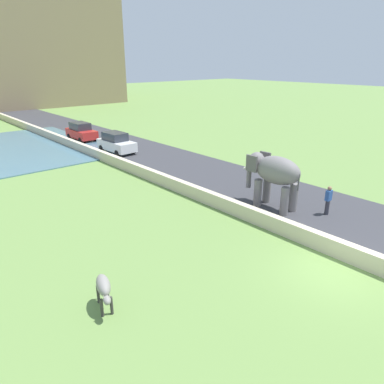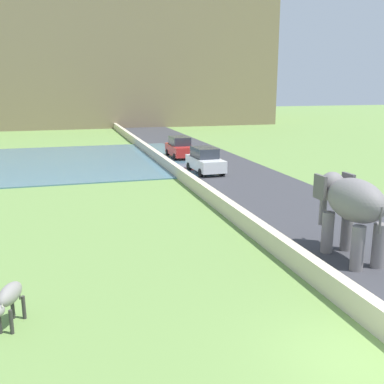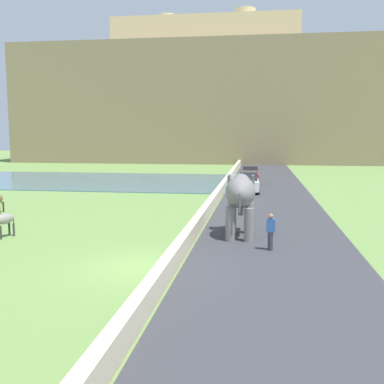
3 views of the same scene
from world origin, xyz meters
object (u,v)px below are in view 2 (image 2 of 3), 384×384
at_px(elephant, 351,204).
at_px(car_white, 205,160).
at_px(cow_grey, 9,297).
at_px(car_red, 180,147).

distance_m(elephant, car_white, 16.93).
distance_m(car_white, cow_grey, 21.74).
bearing_deg(car_red, elephant, -90.01).
bearing_deg(car_red, car_white, -90.01).
xyz_separation_m(elephant, cow_grey, (-11.20, -1.74, -1.20)).
height_order(car_red, car_white, same).
xyz_separation_m(car_red, cow_grey, (-11.20, -25.67, -0.06)).
height_order(car_white, cow_grey, car_white).
relative_size(car_red, car_white, 0.99).
bearing_deg(elephant, cow_grey, -171.18).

